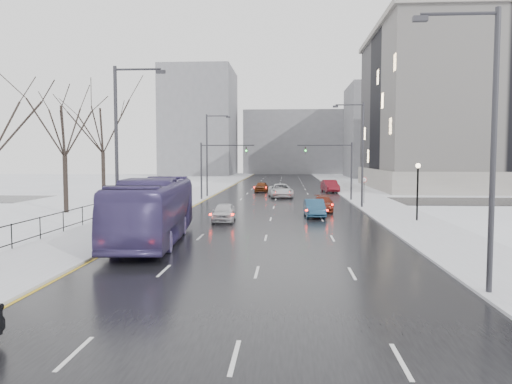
% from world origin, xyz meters
% --- Properties ---
extents(road, '(16.00, 150.00, 0.04)m').
position_xyz_m(road, '(0.00, 60.00, 0.02)').
color(road, black).
rests_on(road, ground).
extents(cross_road, '(130.00, 10.00, 0.04)m').
position_xyz_m(cross_road, '(0.00, 48.00, 0.02)').
color(cross_road, black).
rests_on(cross_road, ground).
extents(sidewalk_left, '(5.00, 150.00, 0.16)m').
position_xyz_m(sidewalk_left, '(-10.50, 60.00, 0.08)').
color(sidewalk_left, silver).
rests_on(sidewalk_left, ground).
extents(sidewalk_right, '(5.00, 150.00, 0.16)m').
position_xyz_m(sidewalk_right, '(10.50, 60.00, 0.08)').
color(sidewalk_right, silver).
rests_on(sidewalk_right, ground).
extents(park_strip, '(14.00, 150.00, 0.12)m').
position_xyz_m(park_strip, '(-20.00, 60.00, 0.06)').
color(park_strip, white).
rests_on(park_strip, ground).
extents(tree_park_d, '(8.75, 8.75, 12.50)m').
position_xyz_m(tree_park_d, '(-17.80, 34.00, 0.00)').
color(tree_park_d, black).
rests_on(tree_park_d, ground).
extents(tree_park_e, '(9.45, 9.45, 13.50)m').
position_xyz_m(tree_park_e, '(-18.20, 44.00, 0.00)').
color(tree_park_e, black).
rests_on(tree_park_e, ground).
extents(iron_fence, '(0.06, 70.00, 1.30)m').
position_xyz_m(iron_fence, '(-13.00, 30.00, 0.91)').
color(iron_fence, black).
rests_on(iron_fence, sidewalk_left).
extents(streetlight_r_near, '(2.95, 0.25, 10.00)m').
position_xyz_m(streetlight_r_near, '(8.17, 10.00, 5.62)').
color(streetlight_r_near, '#2D2D33').
rests_on(streetlight_r_near, ground).
extents(streetlight_r_mid, '(2.95, 0.25, 10.00)m').
position_xyz_m(streetlight_r_mid, '(8.17, 40.00, 5.62)').
color(streetlight_r_mid, '#2D2D33').
rests_on(streetlight_r_mid, ground).
extents(streetlight_l_near, '(2.95, 0.25, 10.00)m').
position_xyz_m(streetlight_l_near, '(-8.17, 20.00, 5.62)').
color(streetlight_l_near, '#2D2D33').
rests_on(streetlight_l_near, ground).
extents(streetlight_l_far, '(2.95, 0.25, 10.00)m').
position_xyz_m(streetlight_l_far, '(-8.17, 52.00, 5.62)').
color(streetlight_l_far, '#2D2D33').
rests_on(streetlight_l_far, ground).
extents(lamppost_r_mid, '(0.36, 0.36, 4.28)m').
position_xyz_m(lamppost_r_mid, '(11.00, 30.00, 2.94)').
color(lamppost_r_mid, black).
rests_on(lamppost_r_mid, sidewalk_right).
extents(mast_signal_right, '(6.10, 0.33, 6.50)m').
position_xyz_m(mast_signal_right, '(7.33, 48.00, 4.11)').
color(mast_signal_right, '#2D2D33').
rests_on(mast_signal_right, ground).
extents(mast_signal_left, '(6.10, 0.33, 6.50)m').
position_xyz_m(mast_signal_left, '(-7.33, 48.00, 4.11)').
color(mast_signal_left, '#2D2D33').
rests_on(mast_signal_left, ground).
extents(no_uturn_sign, '(0.60, 0.06, 2.70)m').
position_xyz_m(no_uturn_sign, '(9.20, 44.00, 2.30)').
color(no_uturn_sign, '#2D2D33').
rests_on(no_uturn_sign, sidewalk_right).
extents(civic_building, '(41.00, 31.00, 24.80)m').
position_xyz_m(civic_building, '(35.00, 72.00, 11.21)').
color(civic_building, gray).
rests_on(civic_building, ground).
extents(bldg_far_right, '(24.00, 20.00, 22.00)m').
position_xyz_m(bldg_far_right, '(28.00, 115.00, 11.00)').
color(bldg_far_right, slate).
rests_on(bldg_far_right, ground).
extents(bldg_far_left, '(18.00, 22.00, 28.00)m').
position_xyz_m(bldg_far_left, '(-22.00, 125.00, 14.00)').
color(bldg_far_left, slate).
rests_on(bldg_far_left, ground).
extents(bldg_far_center, '(30.00, 18.00, 18.00)m').
position_xyz_m(bldg_far_center, '(4.00, 140.00, 9.00)').
color(bldg_far_center, slate).
rests_on(bldg_far_center, ground).
extents(bus, '(4.18, 13.39, 3.67)m').
position_xyz_m(bus, '(-6.41, 20.31, 1.88)').
color(bus, '#43386D').
rests_on(bus, road).
extents(sedan_center_near, '(1.77, 4.14, 1.40)m').
position_xyz_m(sedan_center_near, '(-3.48, 29.48, 0.74)').
color(sedan_center_near, silver).
rests_on(sedan_center_near, road).
extents(sedan_right_near, '(1.70, 4.39, 1.42)m').
position_xyz_m(sedan_right_near, '(3.50, 32.77, 0.75)').
color(sedan_right_near, navy).
rests_on(sedan_right_near, road).
extents(sedan_right_cross, '(3.31, 6.06, 1.61)m').
position_xyz_m(sedan_right_cross, '(0.50, 52.21, 0.85)').
color(sedan_right_cross, silver).
rests_on(sedan_right_cross, road).
extents(sedan_right_far, '(2.19, 4.75, 1.34)m').
position_xyz_m(sedan_right_far, '(4.50, 37.28, 0.71)').
color(sedan_right_far, maroon).
rests_on(sedan_right_far, road).
extents(sedan_center_far, '(1.86, 4.26, 1.43)m').
position_xyz_m(sedan_center_far, '(-2.28, 61.28, 0.76)').
color(sedan_center_far, '#5A270F').
rests_on(sedan_center_far, road).
extents(sedan_right_distant, '(2.38, 5.28, 1.68)m').
position_xyz_m(sedan_right_distant, '(7.20, 61.38, 0.88)').
color(sedan_right_distant, maroon).
rests_on(sedan_right_distant, road).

